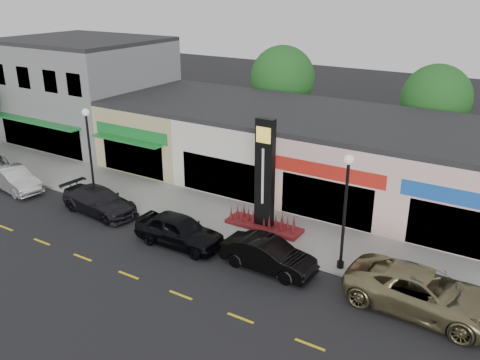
{
  "coord_description": "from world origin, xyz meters",
  "views": [
    {
      "loc": [
        14.83,
        -17.23,
        12.4
      ],
      "look_at": [
        1.62,
        4.0,
        2.67
      ],
      "focal_mm": 38.0,
      "sensor_mm": 36.0,
      "label": 1
    }
  ],
  "objects": [
    {
      "name": "car_dark_sedan",
      "position": [
        -6.11,
        1.14,
        0.73
      ],
      "size": [
        2.4,
        5.15,
        1.46
      ],
      "primitive_type": "imported",
      "rotation": [
        0.0,
        0.0,
        1.5
      ],
      "color": "black",
      "rests_on": "ground"
    },
    {
      "name": "lamp_east_near",
      "position": [
        8.0,
        2.5,
        3.48
      ],
      "size": [
        0.44,
        0.44,
        5.47
      ],
      "color": "black",
      "rests_on": "sidewalk"
    },
    {
      "name": "car_black_sedan",
      "position": [
        0.19,
        0.52,
        0.81
      ],
      "size": [
        1.98,
        4.79,
        1.62
      ],
      "primitive_type": "imported",
      "rotation": [
        0.0,
        0.0,
        1.58
      ],
      "color": "black",
      "rests_on": "ground"
    },
    {
      "name": "lamp_west_near",
      "position": [
        -8.0,
        2.5,
        3.48
      ],
      "size": [
        0.44,
        0.44,
        5.47
      ],
      "color": "black",
      "rests_on": "sidewalk"
    },
    {
      "name": "building_grey_2story",
      "position": [
        -18.0,
        11.48,
        4.14
      ],
      "size": [
        12.0,
        10.95,
        8.3
      ],
      "color": "slate",
      "rests_on": "ground"
    },
    {
      "name": "shop_pink_w",
      "position": [
        5.5,
        11.47,
        2.4
      ],
      "size": [
        7.0,
        10.01,
        4.8
      ],
      "color": "beige",
      "rests_on": "ground"
    },
    {
      "name": "car_gold_suv",
      "position": [
        11.94,
        1.31,
        0.86
      ],
      "size": [
        3.15,
        6.32,
        1.72
      ],
      "primitive_type": "imported",
      "rotation": [
        0.0,
        0.0,
        1.52
      ],
      "color": "#867D55",
      "rests_on": "ground"
    },
    {
      "name": "tree_rear_mid",
      "position": [
        8.0,
        19.5,
        4.88
      ],
      "size": [
        4.8,
        4.8,
        7.29
      ],
      "color": "#382619",
      "rests_on": "ground"
    },
    {
      "name": "shop_beige",
      "position": [
        -8.5,
        11.46,
        2.4
      ],
      "size": [
        7.0,
        10.85,
        4.8
      ],
      "color": "tan",
      "rests_on": "ground"
    },
    {
      "name": "curb",
      "position": [
        0.0,
        2.1,
        0.07
      ],
      "size": [
        52.0,
        0.2,
        0.15
      ],
      "primitive_type": "cube",
      "color": "gray",
      "rests_on": "ground"
    },
    {
      "name": "sidewalk",
      "position": [
        0.0,
        4.35,
        0.07
      ],
      "size": [
        52.0,
        4.3,
        0.15
      ],
      "primitive_type": "cube",
      "color": "gray",
      "rests_on": "ground"
    },
    {
      "name": "car_white_van",
      "position": [
        -13.23,
        0.7,
        0.75
      ],
      "size": [
        2.23,
        4.71,
        1.49
      ],
      "primitive_type": "imported",
      "rotation": [
        0.0,
        0.0,
        1.42
      ],
      "color": "silver",
      "rests_on": "ground"
    },
    {
      "name": "car_black_conv",
      "position": [
        5.12,
        0.81,
        0.74
      ],
      "size": [
        1.7,
        4.55,
        1.49
      ],
      "primitive_type": "imported",
      "rotation": [
        0.0,
        0.0,
        1.54
      ],
      "color": "black",
      "rests_on": "ground"
    },
    {
      "name": "ground",
      "position": [
        0.0,
        0.0,
        0.0
      ],
      "size": [
        120.0,
        120.0,
        0.0
      ],
      "primitive_type": "plane",
      "color": "black",
      "rests_on": "ground"
    },
    {
      "name": "tree_rear_west",
      "position": [
        -4.0,
        19.5,
        5.22
      ],
      "size": [
        5.2,
        5.2,
        7.83
      ],
      "color": "#382619",
      "rests_on": "ground"
    },
    {
      "name": "shop_cream",
      "position": [
        -1.5,
        11.47,
        2.4
      ],
      "size": [
        7.0,
        10.01,
        4.8
      ],
      "color": "beige",
      "rests_on": "ground"
    },
    {
      "name": "pylon_sign",
      "position": [
        3.0,
        4.2,
        2.27
      ],
      "size": [
        4.2,
        1.3,
        6.0
      ],
      "color": "maroon",
      "rests_on": "sidewalk"
    }
  ]
}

